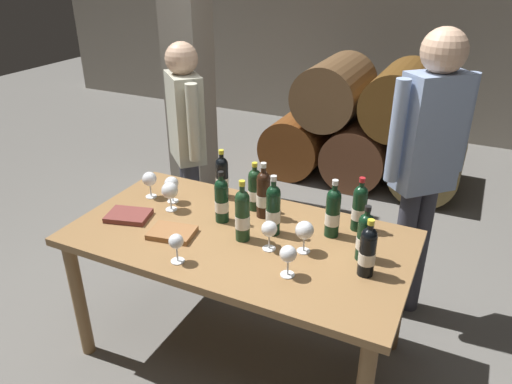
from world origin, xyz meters
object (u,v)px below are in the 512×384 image
at_px(wine_bottle_1, 368,251).
at_px(wine_bottle_3, 242,215).
at_px(wine_bottle_6, 333,212).
at_px(wine_bottle_7, 255,189).
at_px(tasting_notebook, 172,233).
at_px(dining_table, 239,250).
at_px(wine_bottle_4, 359,207).
at_px(wine_glass_0, 176,243).
at_px(wine_bottle_8, 263,194).
at_px(wine_glass_2, 304,231).
at_px(wine_glass_3, 150,180).
at_px(wine_bottle_5, 222,200).
at_px(wine_bottle_2, 222,177).
at_px(wine_bottle_9, 365,236).
at_px(taster_seated_left, 187,137).
at_px(wine_glass_1, 269,230).
at_px(wine_bottle_0, 273,209).
at_px(leather_ledger, 129,216).
at_px(sommelier_presenting, 426,156).
at_px(wine_glass_5, 288,255).
at_px(wine_glass_6, 172,184).
at_px(wine_glass_4, 170,191).

distance_m(wine_bottle_1, wine_bottle_3, 0.62).
height_order(wine_bottle_6, wine_bottle_7, wine_bottle_6).
height_order(wine_bottle_6, tasting_notebook, wine_bottle_6).
height_order(dining_table, wine_bottle_4, wine_bottle_4).
bearing_deg(wine_glass_0, wine_bottle_8, 72.73).
bearing_deg(wine_bottle_7, wine_glass_2, -36.01).
xyz_separation_m(wine_bottle_6, wine_glass_3, (-1.07, -0.05, -0.02)).
bearing_deg(wine_bottle_5, wine_bottle_7, 63.36).
height_order(wine_bottle_2, wine_glass_2, wine_bottle_2).
relative_size(wine_bottle_4, wine_glass_2, 1.79).
xyz_separation_m(wine_bottle_9, wine_glass_0, (-0.76, -0.39, -0.02)).
xyz_separation_m(wine_bottle_1, wine_bottle_3, (-0.62, 0.02, 0.02)).
bearing_deg(wine_bottle_5, wine_bottle_6, 11.14).
relative_size(wine_bottle_6, taster_seated_left, 0.20).
relative_size(wine_bottle_9, wine_glass_1, 1.82).
bearing_deg(wine_bottle_0, wine_bottle_6, 21.96).
bearing_deg(wine_bottle_0, taster_seated_left, 145.38).
distance_m(dining_table, wine_bottle_1, 0.69).
distance_m(wine_bottle_9, leather_ledger, 1.24).
distance_m(wine_bottle_6, wine_glass_0, 0.77).
distance_m(wine_bottle_4, wine_bottle_7, 0.57).
distance_m(wine_bottle_4, sommelier_presenting, 0.52).
height_order(dining_table, wine_bottle_5, wine_bottle_5).
height_order(wine_glass_2, leather_ledger, wine_glass_2).
height_order(wine_bottle_5, taster_seated_left, taster_seated_left).
bearing_deg(tasting_notebook, wine_glass_5, -15.46).
xyz_separation_m(tasting_notebook, sommelier_presenting, (1.06, 0.90, 0.27)).
distance_m(wine_glass_2, taster_seated_left, 1.33).
bearing_deg(wine_bottle_5, wine_bottle_9, -1.85).
bearing_deg(wine_glass_1, tasting_notebook, -168.90).
height_order(wine_bottle_4, wine_bottle_8, wine_bottle_8).
height_order(wine_bottle_3, wine_bottle_9, wine_bottle_3).
relative_size(wine_glass_5, taster_seated_left, 0.10).
bearing_deg(wine_bottle_1, wine_glass_6, 170.01).
relative_size(wine_bottle_2, wine_bottle_6, 0.95).
relative_size(wine_bottle_6, wine_glass_5, 2.03).
bearing_deg(taster_seated_left, wine_bottle_3, -42.95).
bearing_deg(wine_bottle_8, wine_glass_1, -60.04).
bearing_deg(wine_bottle_4, wine_glass_4, -165.99).
distance_m(wine_bottle_5, tasting_notebook, 0.30).
bearing_deg(wine_glass_5, leather_ledger, 173.86).
height_order(wine_glass_2, sommelier_presenting, sommelier_presenting).
bearing_deg(wine_bottle_0, tasting_notebook, -151.87).
height_order(wine_bottle_7, taster_seated_left, taster_seated_left).
height_order(wine_bottle_5, wine_glass_1, wine_bottle_5).
bearing_deg(wine_bottle_3, dining_table, 144.53).
distance_m(wine_bottle_0, wine_glass_2, 0.22).
bearing_deg(wine_glass_2, wine_bottle_8, 143.73).
relative_size(wine_bottle_2, wine_glass_4, 1.77).
height_order(wine_bottle_7, wine_bottle_9, wine_bottle_7).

